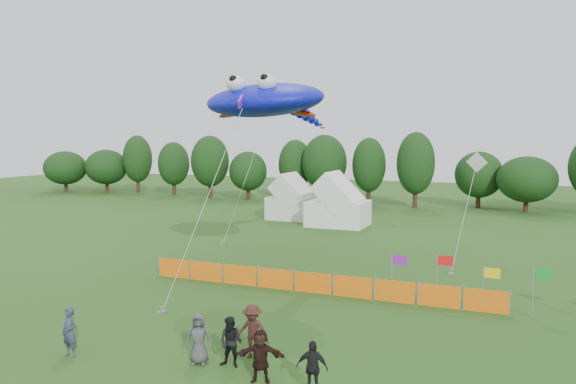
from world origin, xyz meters
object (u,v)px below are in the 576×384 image
at_px(tent_left, 291,200).
at_px(barrier_fence, 313,283).
at_px(spectator_c, 252,331).
at_px(spectator_a, 70,332).
at_px(stingray_kite, 268,101).
at_px(spectator_f, 260,356).
at_px(tent_right, 338,205).
at_px(spectator_d, 312,368).
at_px(spectator_b, 231,342).
at_px(spectator_e, 199,338).

relative_size(tent_left, barrier_fence, 0.22).
bearing_deg(spectator_c, spectator_a, -162.01).
bearing_deg(stingray_kite, spectator_f, -66.72).
height_order(barrier_fence, spectator_a, spectator_a).
relative_size(tent_right, stingray_kite, 0.31).
bearing_deg(spectator_c, spectator_d, -36.24).
bearing_deg(tent_right, spectator_b, -79.24).
relative_size(spectator_c, spectator_e, 1.08).
bearing_deg(spectator_b, tent_left, 105.63).
height_order(tent_left, spectator_d, tent_left).
bearing_deg(barrier_fence, spectator_a, -115.10).
xyz_separation_m(tent_left, barrier_fence, (10.41, -22.77, -1.22)).
relative_size(spectator_a, stingray_kite, 0.11).
xyz_separation_m(spectator_c, spectator_f, (1.07, -1.61, -0.10)).
xyz_separation_m(tent_left, spectator_e, (9.81, -32.29, -0.85)).
relative_size(barrier_fence, spectator_f, 10.77).
xyz_separation_m(barrier_fence, spectator_e, (-0.61, -9.52, 0.36)).
distance_m(tent_left, spectator_e, 33.76).
bearing_deg(spectator_e, spectator_c, 19.37).
bearing_deg(barrier_fence, tent_right, 104.12).
bearing_deg(spectator_b, stingray_kite, 105.18).
distance_m(spectator_a, spectator_e, 4.59).
xyz_separation_m(spectator_b, stingray_kite, (-3.73, 11.23, 8.62)).
xyz_separation_m(tent_right, barrier_fence, (5.13, -20.39, -1.27)).
xyz_separation_m(spectator_d, stingray_kite, (-6.89, 12.08, 8.65)).
relative_size(spectator_d, stingray_kite, 0.10).
xyz_separation_m(tent_left, spectator_c, (11.26, -31.17, -0.78)).
distance_m(tent_left, spectator_d, 35.88).
relative_size(spectator_a, spectator_f, 1.05).
bearing_deg(spectator_e, tent_left, 88.49).
distance_m(tent_left, spectator_b, 33.95).
relative_size(spectator_c, spectator_d, 1.14).
bearing_deg(spectator_d, barrier_fence, 104.00).
height_order(tent_right, barrier_fence, tent_right).
relative_size(spectator_d, spectator_f, 0.98).
bearing_deg(spectator_f, spectator_e, 151.44).
bearing_deg(tent_left, spectator_b, -71.19).
bearing_deg(tent_right, tent_left, 155.79).
height_order(tent_left, spectator_e, tent_left).
bearing_deg(tent_left, spectator_a, -80.88).
height_order(spectator_f, stingray_kite, stingray_kite).
bearing_deg(spectator_a, tent_right, 97.29).
xyz_separation_m(spectator_c, stingray_kite, (-4.04, 10.27, 8.53)).
xyz_separation_m(spectator_b, spectator_d, (3.17, -0.85, -0.02)).
bearing_deg(spectator_a, spectator_d, 10.61).
bearing_deg(spectator_a, spectator_f, 13.15).
height_order(barrier_fence, stingray_kite, stingray_kite).
xyz_separation_m(spectator_a, spectator_b, (5.56, 1.38, -0.03)).
bearing_deg(spectator_a, tent_left, 106.24).
bearing_deg(spectator_c, barrier_fence, 91.95).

